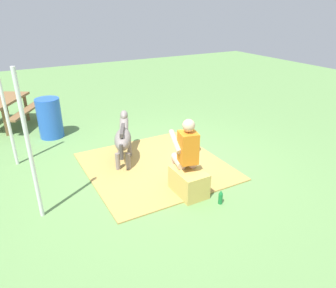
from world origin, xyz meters
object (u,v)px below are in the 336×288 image
Objects in this scene: picnic_bench at (4,106)px; pony_standing at (123,137)px; person_seated at (186,151)px; tent_pole_right at (6,111)px; water_barrel at (50,118)px; hay_bale at (189,182)px; soda_bottle at (221,197)px; tent_pole_left at (29,149)px.

pony_standing is at bearing -149.54° from picnic_bench.
person_seated is at bearing -152.60° from picnic_bench.
person_seated is 3.47m from tent_pole_right.
water_barrel is (3.53, 1.58, -0.25)m from person_seated.
picnic_bench is at bearing 30.46° from pony_standing.
tent_pole_right is 1.15× the size of picnic_bench.
person_seated is at bearing -155.94° from water_barrel.
picnic_bench is (4.91, 2.44, 0.36)m from hay_bale.
tent_pole_right is at bearing 45.67° from person_seated.
picnic_bench is (3.28, 1.93, 0.05)m from pony_standing.
person_seated reaches higher than soda_bottle.
picnic_bench reaches higher than soda_bottle.
tent_pole_left reaches higher than hay_bale.
tent_pole_left reaches higher than water_barrel.
water_barrel is 3.27m from tent_pole_left.
water_barrel reaches higher than hay_bale.
tent_pole_left is 1.00× the size of tent_pole_right.
soda_bottle is (-0.51, -0.28, -0.10)m from hay_bale.
person_seated is 0.93m from soda_bottle.
pony_standing is 0.56× the size of tent_pole_left.
water_barrel is 0.42× the size of tent_pole_right.
hay_bale is 0.53m from person_seated.
soda_bottle is 4.59m from water_barrel.
water_barrel is at bearing -144.04° from picnic_bench.
picnic_bench is (1.22, 0.89, 0.10)m from water_barrel.
tent_pole_left is at bearing -175.34° from tent_pole_right.
water_barrel is at bearing 22.81° from hay_bale.
water_barrel is (3.69, 1.55, 0.26)m from hay_bale.
picnic_bench is at bearing 26.40° from hay_bale.
tent_pole_left is at bearing 76.11° from hay_bale.
soda_bottle is (-2.14, -0.79, -0.41)m from pony_standing.
soda_bottle is at bearing -156.39° from water_barrel.
soda_bottle is at bearing -150.85° from hay_bale.
tent_pole_left is 2.01m from tent_pole_right.
hay_bale is at bearing -153.60° from picnic_bench.
picnic_bench is (4.35, 0.16, -0.55)m from tent_pole_left.
tent_pole_left reaches higher than pony_standing.
hay_bale is 2.51m from tent_pole_left.
person_seated is at bearing -134.33° from tent_pole_right.
pony_standing reaches higher than picnic_bench.
water_barrel is (2.06, 1.04, -0.05)m from pony_standing.
hay_bale is at bearing -157.19° from water_barrel.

